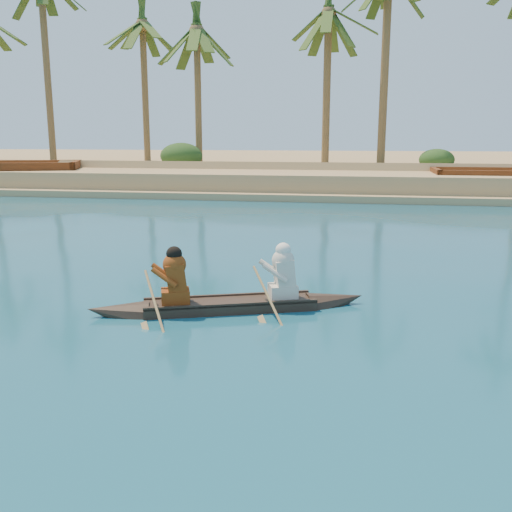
# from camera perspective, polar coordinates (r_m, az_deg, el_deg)

# --- Properties ---
(sandy_embankment) EXTENTS (150.00, 51.00, 1.50)m
(sandy_embankment) POSITION_cam_1_polar(r_m,az_deg,el_deg) (54.51, 15.97, 8.52)
(sandy_embankment) COLOR tan
(sandy_embankment) RESTS_ON ground
(palm_grove) EXTENTS (110.00, 14.00, 16.00)m
(palm_grove) POSITION_cam_1_polar(r_m,az_deg,el_deg) (42.87, 18.21, 17.58)
(palm_grove) COLOR #284B1A
(palm_grove) RESTS_ON ground
(shrub_cluster) EXTENTS (100.00, 6.00, 2.40)m
(shrub_cluster) POSITION_cam_1_polar(r_m,az_deg,el_deg) (39.22, 18.26, 8.18)
(shrub_cluster) COLOR #1E3F17
(shrub_cluster) RESTS_ON ground
(canoe) EXTENTS (5.44, 2.57, 1.52)m
(canoe) POSITION_cam_1_polar(r_m,az_deg,el_deg) (11.31, -2.62, -4.00)
(canoe) COLOR #30241A
(canoe) RESTS_ON ground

